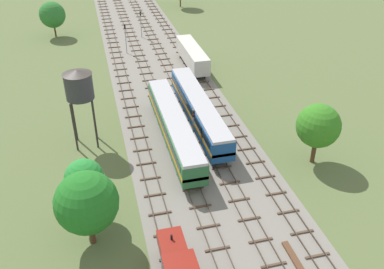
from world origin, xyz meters
TOP-DOWN VIEW (x-y plane):
  - ground_plane at (0.00, 56.00)m, footprint 480.00×480.00m
  - ballast_bed at (0.00, 56.00)m, footprint 16.79×176.00m
  - track_far_left at (-6.40, 57.00)m, footprint 2.40×126.00m
  - track_left at (-2.13, 57.00)m, footprint 2.40×126.00m
  - track_centre_left at (2.13, 57.00)m, footprint 2.40×126.00m
  - track_centre at (6.40, 57.00)m, footprint 2.40×126.00m
  - shunter_loco_far_left_nearest at (-6.40, 13.50)m, footprint 2.74×8.46m
  - passenger_coach_left_near at (-2.13, 35.36)m, footprint 2.96×22.00m
  - passenger_coach_centre_left_mid at (2.13, 38.94)m, footprint 2.96×22.00m
  - freight_boxcar_centre_midfar at (6.40, 59.34)m, footprint 2.87×14.00m
  - water_tower at (-13.02, 37.93)m, footprint 3.53×3.53m
  - signal_post_nearest at (-4.26, 69.62)m, footprint 0.28×0.47m
  - signal_post_near at (0.00, 78.53)m, footprint 0.28×0.47m
  - signal_post_mid at (0.00, 33.71)m, footprint 0.28×0.47m
  - lineside_tree_1 at (-13.25, 23.86)m, footprint 3.76×3.76m
  - lineside_tree_2 at (13.12, 27.06)m, footprint 5.12×5.12m
  - lineside_tree_3 at (-18.08, 83.66)m, footprint 5.46×5.46m
  - lineside_tree_4 at (-13.16, 20.30)m, footprint 5.74×5.74m

SIDE VIEW (x-z plane):
  - ground_plane at x=0.00m, z-range 0.00..0.00m
  - ballast_bed at x=0.00m, z-range 0.00..0.01m
  - track_far_left at x=-6.40m, z-range -0.01..0.28m
  - track_left at x=-2.13m, z-range -0.01..0.28m
  - track_centre_left at x=2.13m, z-range -0.01..0.28m
  - track_centre at x=6.40m, z-range -0.01..0.28m
  - shunter_loco_far_left_nearest at x=-6.40m, z-range 0.46..3.56m
  - freight_boxcar_centre_midfar at x=6.40m, z-range 0.65..4.25m
  - passenger_coach_left_near at x=-2.13m, z-range 0.71..4.51m
  - passenger_coach_centre_left_mid at x=2.13m, z-range 0.71..4.51m
  - signal_post_mid at x=0.00m, z-range 0.73..6.11m
  - signal_post_near at x=0.00m, z-range 0.75..6.44m
  - signal_post_nearest at x=-4.26m, z-range 0.76..6.58m
  - lineside_tree_3 at x=-18.08m, z-range 1.02..8.53m
  - lineside_tree_4 at x=-13.16m, z-range 0.97..8.67m
  - lineside_tree_1 at x=-13.25m, z-range 1.49..8.27m
  - lineside_tree_2 at x=13.12m, z-range 1.21..8.79m
  - water_tower at x=-13.02m, z-range 3.10..13.29m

